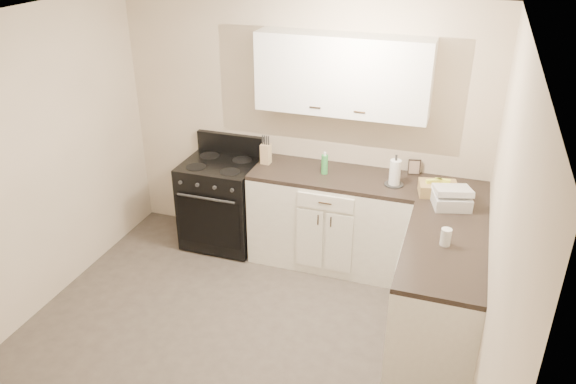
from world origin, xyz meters
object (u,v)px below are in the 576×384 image
(wicker_basket, at_px, (438,189))
(countertop_grill, at_px, (451,200))
(paper_towel, at_px, (395,173))
(stove, at_px, (222,203))
(knife_block, at_px, (266,154))

(wicker_basket, distance_m, countertop_grill, 0.22)
(paper_towel, height_order, countertop_grill, paper_towel)
(stove, xyz_separation_m, paper_towel, (1.72, -0.02, 0.60))
(knife_block, bearing_deg, wicker_basket, -1.54)
(stove, bearing_deg, paper_towel, -0.71)
(countertop_grill, bearing_deg, knife_block, 153.51)
(stove, height_order, wicker_basket, wicker_basket)
(countertop_grill, bearing_deg, wicker_basket, 108.60)
(stove, xyz_separation_m, countertop_grill, (2.22, -0.27, 0.53))
(stove, height_order, knife_block, knife_block)
(paper_towel, distance_m, wicker_basket, 0.40)
(knife_block, relative_size, countertop_grill, 0.67)
(stove, distance_m, countertop_grill, 2.30)
(paper_towel, height_order, wicker_basket, paper_towel)
(stove, relative_size, wicker_basket, 2.78)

